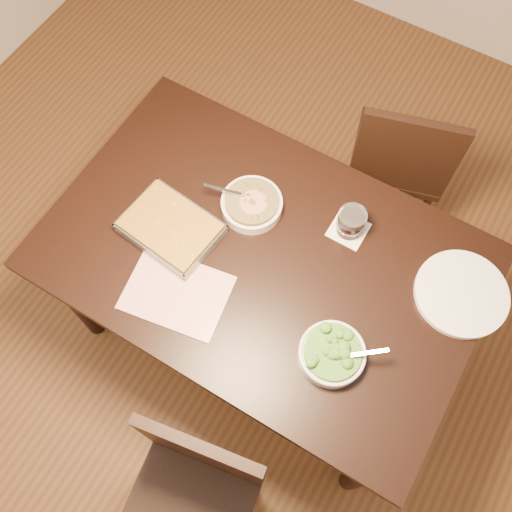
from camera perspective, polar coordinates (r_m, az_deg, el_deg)
ground at (r=2.54m, az=0.47°, el=-7.05°), size 4.00×4.00×0.00m
room at (r=1.04m, az=1.23°, el=22.78°), size 4.04×4.04×2.72m
table at (r=1.92m, az=0.61°, el=-1.16°), size 1.40×0.90×0.75m
magazine_a at (r=1.80m, az=-7.93°, el=-3.64°), size 0.35×0.28×0.01m
coaster at (r=1.90m, az=9.22°, el=2.61°), size 0.12×0.12×0.00m
stew_bowl at (r=1.89m, az=-0.42°, el=5.22°), size 0.22×0.21×0.08m
broccoli_bowl at (r=1.71m, az=7.61°, el=-9.66°), size 0.21×0.20×0.08m
baking_dish at (r=1.87m, az=-8.50°, el=2.78°), size 0.32×0.25×0.05m
wine_tumbler at (r=1.85m, az=9.47°, el=3.38°), size 0.09×0.09×0.10m
dinner_plate at (r=1.89m, az=19.86°, el=-3.55°), size 0.29×0.29×0.02m
chair_near at (r=1.96m, az=-6.17°, el=-22.19°), size 0.45×0.45×0.83m
chair_far at (r=2.45m, az=14.22°, el=9.49°), size 0.48×0.48×0.82m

